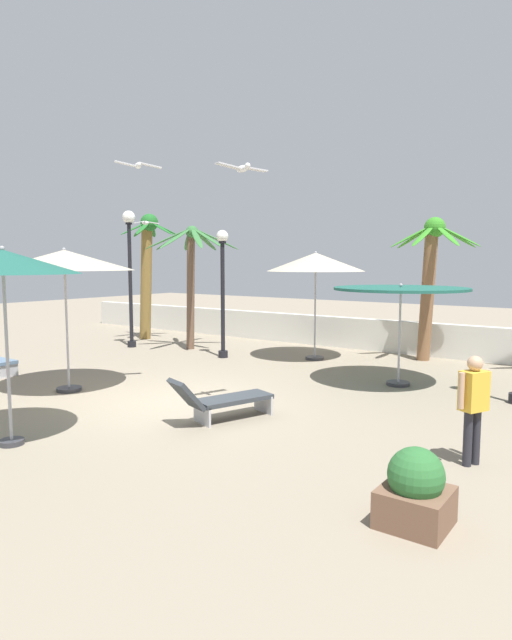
% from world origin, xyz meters
% --- Properties ---
extents(ground_plane, '(56.00, 56.00, 0.00)m').
position_xyz_m(ground_plane, '(0.00, 0.00, 0.00)').
color(ground_plane, gray).
extents(boundary_wall, '(25.20, 0.30, 1.00)m').
position_xyz_m(boundary_wall, '(0.00, 8.33, 0.50)').
color(boundary_wall, silver).
rests_on(boundary_wall, ground_plane).
extents(patio_umbrella_0, '(2.26, 2.26, 3.03)m').
position_xyz_m(patio_umbrella_0, '(-0.17, -3.25, 2.77)').
color(patio_umbrella_0, '#333338').
rests_on(patio_umbrella_0, ground_plane).
extents(patio_umbrella_1, '(2.93, 2.93, 3.10)m').
position_xyz_m(patio_umbrella_1, '(-2.46, -0.63, 2.81)').
color(patio_umbrella_1, '#333338').
rests_on(patio_umbrella_1, ground_plane).
extents(patio_umbrella_2, '(2.79, 2.79, 3.10)m').
position_xyz_m(patio_umbrella_2, '(-0.03, 5.84, 2.78)').
color(patio_umbrella_2, '#333338').
rests_on(patio_umbrella_2, ground_plane).
extents(patio_umbrella_3, '(2.98, 2.98, 2.32)m').
position_xyz_m(patio_umbrella_3, '(3.15, 4.09, 2.10)').
color(patio_umbrella_3, '#333338').
rests_on(patio_umbrella_3, ground_plane).
extents(palm_tree_0, '(3.00, 2.99, 3.94)m').
position_xyz_m(palm_tree_0, '(-4.15, 5.13, 2.69)').
color(palm_tree_0, brown).
rests_on(palm_tree_0, ground_plane).
extents(palm_tree_1, '(2.17, 1.99, 4.51)m').
position_xyz_m(palm_tree_1, '(-6.97, 5.88, 2.78)').
color(palm_tree_1, olive).
rests_on(palm_tree_1, ground_plane).
extents(palm_tree_3, '(2.47, 2.44, 4.04)m').
position_xyz_m(palm_tree_3, '(2.66, 7.57, 2.56)').
color(palm_tree_3, brown).
rests_on(palm_tree_3, ground_plane).
extents(lamp_post_1, '(0.35, 0.35, 3.71)m').
position_xyz_m(lamp_post_1, '(-2.37, 4.54, 2.22)').
color(lamp_post_1, black).
rests_on(lamp_post_1, ground_plane).
extents(lamp_post_2, '(0.41, 0.41, 4.45)m').
position_xyz_m(lamp_post_2, '(-6.07, 4.29, 2.91)').
color(lamp_post_2, black).
rests_on(lamp_post_2, ground_plane).
extents(lounge_chair_1, '(1.15, 1.96, 0.83)m').
position_xyz_m(lounge_chair_1, '(1.63, -0.37, 0.38)').
color(lounge_chair_1, '#B7B7BC').
rests_on(lounge_chair_1, ground_plane).
extents(guest_0, '(0.38, 0.51, 1.53)m').
position_xyz_m(guest_0, '(5.76, 0.03, 0.91)').
color(guest_0, '#26262D').
rests_on(guest_0, ground_plane).
extents(seagull_0, '(0.66, 0.86, 0.14)m').
position_xyz_m(seagull_0, '(-1.09, 0.26, 4.78)').
color(seagull_0, white).
extents(seagull_1, '(0.46, 1.03, 0.14)m').
position_xyz_m(seagull_1, '(1.76, 0.09, 4.41)').
color(seagull_1, white).
extents(seagull_2, '(0.40, 0.91, 0.14)m').
position_xyz_m(seagull_2, '(-5.63, 4.59, 4.06)').
color(seagull_2, white).
extents(planter, '(0.70, 0.70, 0.85)m').
position_xyz_m(planter, '(5.72, -2.11, 0.38)').
color(planter, brown).
rests_on(planter, ground_plane).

